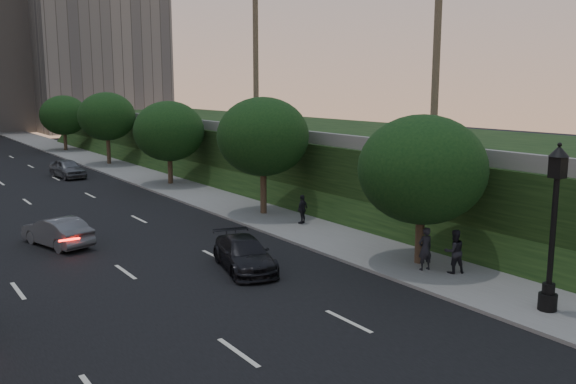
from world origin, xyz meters
TOP-DOWN VIEW (x-y plane):
  - road_surface at (0.00, 30.00)m, footprint 16.00×140.00m
  - sidewalk_right at (10.25, 30.00)m, footprint 4.50×140.00m
  - embankment at (22.00, 28.00)m, footprint 18.00×90.00m
  - parapet_wall at (13.50, 28.00)m, footprint 0.35×90.00m
  - office_block_right at (24.00, 96.00)m, footprint 20.00×22.00m
  - tree_right_a at (10.30, 8.00)m, footprint 5.20×5.20m
  - tree_right_b at (10.30, 20.00)m, footprint 5.20×5.20m
  - tree_right_c at (10.30, 33.00)m, footprint 5.20×5.20m
  - tree_right_d at (10.30, 47.00)m, footprint 5.20×5.20m
  - tree_right_e at (10.30, 62.00)m, footprint 5.20×5.20m
  - street_lamp at (9.77, 1.85)m, footprint 0.64×0.64m
  - sedan_mid_left at (-1.17, 19.73)m, footprint 2.51×4.39m
  - sedan_near_right at (4.12, 11.67)m, footprint 2.84×4.76m
  - sedan_far_right at (4.98, 41.11)m, footprint 2.21×4.58m
  - pedestrian_a at (9.75, 7.17)m, footprint 0.69×0.52m
  - pedestrian_b at (10.38, 6.26)m, footprint 1.02×0.92m
  - pedestrian_c at (10.56, 16.56)m, footprint 0.98×0.70m

SIDE VIEW (x-z plane):
  - road_surface at x=0.00m, z-range 0.00..0.02m
  - sidewalk_right at x=10.25m, z-range 0.00..0.15m
  - sedan_near_right at x=4.12m, z-range 0.00..1.29m
  - sedan_mid_left at x=-1.17m, z-range 0.00..1.37m
  - sedan_far_right at x=4.98m, z-range 0.00..1.51m
  - pedestrian_c at x=10.56m, z-range 0.15..1.69m
  - pedestrian_a at x=9.75m, z-range 0.15..1.88m
  - pedestrian_b at x=10.38m, z-range 0.15..1.88m
  - embankment at x=22.00m, z-range 0.00..4.00m
  - street_lamp at x=9.77m, z-range -0.18..5.44m
  - tree_right_a at x=10.30m, z-range 0.90..7.14m
  - tree_right_c at x=10.30m, z-range 0.90..7.14m
  - tree_right_e at x=10.30m, z-range 0.90..7.14m
  - parapet_wall at x=13.50m, z-range 4.00..4.70m
  - tree_right_b at x=10.30m, z-range 1.15..7.88m
  - tree_right_d at x=10.30m, z-range 1.15..7.88m
  - office_block_right at x=24.00m, z-range 0.00..36.00m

